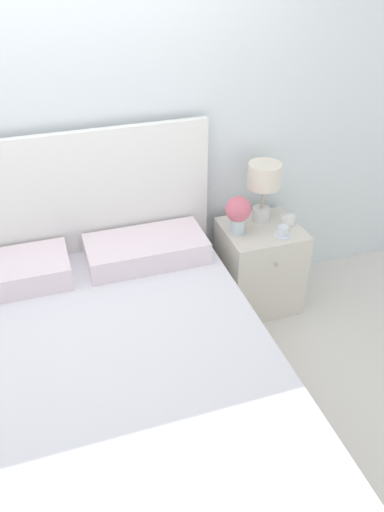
{
  "coord_description": "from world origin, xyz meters",
  "views": [
    {
      "loc": [
        -0.11,
        -2.72,
        2.25
      ],
      "look_at": [
        0.59,
        -0.58,
        0.73
      ],
      "focal_mm": 35.0,
      "sensor_mm": 36.0,
      "label": 1
    }
  ],
  "objects_px": {
    "alarm_clock": "(287,221)",
    "bed": "(105,390)",
    "table_lamp": "(264,181)",
    "flower_vase": "(239,212)",
    "teacup": "(283,232)",
    "nightstand": "(259,266)"
  },
  "relations": [
    {
      "from": "bed",
      "to": "flower_vase",
      "type": "height_order",
      "value": "bed"
    },
    {
      "from": "table_lamp",
      "to": "alarm_clock",
      "type": "distance_m",
      "value": 0.3
    },
    {
      "from": "alarm_clock",
      "to": "teacup",
      "type": "bearing_deg",
      "value": -129.83
    },
    {
      "from": "table_lamp",
      "to": "alarm_clock",
      "type": "height_order",
      "value": "table_lamp"
    },
    {
      "from": "table_lamp",
      "to": "teacup",
      "type": "xyz_separation_m",
      "value": [
        0.05,
        -0.23,
        -0.25
      ]
    },
    {
      "from": "table_lamp",
      "to": "alarm_clock",
      "type": "relative_size",
      "value": 4.39
    },
    {
      "from": "flower_vase",
      "to": "alarm_clock",
      "type": "xyz_separation_m",
      "value": [
        0.34,
        -0.02,
        -0.11
      ]
    },
    {
      "from": "nightstand",
      "to": "flower_vase",
      "type": "height_order",
      "value": "flower_vase"
    },
    {
      "from": "table_lamp",
      "to": "teacup",
      "type": "bearing_deg",
      "value": -78.32
    },
    {
      "from": "teacup",
      "to": "table_lamp",
      "type": "bearing_deg",
      "value": 101.68
    },
    {
      "from": "alarm_clock",
      "to": "bed",
      "type": "bearing_deg",
      "value": -152.15
    },
    {
      "from": "teacup",
      "to": "alarm_clock",
      "type": "distance_m",
      "value": 0.13
    },
    {
      "from": "nightstand",
      "to": "table_lamp",
      "type": "relative_size",
      "value": 1.54
    },
    {
      "from": "bed",
      "to": "flower_vase",
      "type": "relative_size",
      "value": 8.43
    },
    {
      "from": "flower_vase",
      "to": "table_lamp",
      "type": "bearing_deg",
      "value": 28.02
    },
    {
      "from": "flower_vase",
      "to": "teacup",
      "type": "bearing_deg",
      "value": -23.74
    },
    {
      "from": "teacup",
      "to": "flower_vase",
      "type": "bearing_deg",
      "value": 156.26
    },
    {
      "from": "nightstand",
      "to": "teacup",
      "type": "distance_m",
      "value": 0.36
    },
    {
      "from": "alarm_clock",
      "to": "table_lamp",
      "type": "bearing_deg",
      "value": 134.09
    },
    {
      "from": "flower_vase",
      "to": "teacup",
      "type": "distance_m",
      "value": 0.31
    },
    {
      "from": "bed",
      "to": "nightstand",
      "type": "height_order",
      "value": "bed"
    },
    {
      "from": "table_lamp",
      "to": "flower_vase",
      "type": "distance_m",
      "value": 0.27
    }
  ]
}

